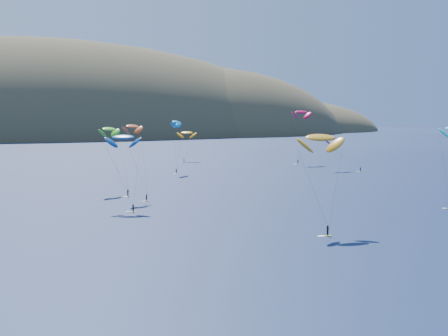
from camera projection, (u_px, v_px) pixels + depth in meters
name	position (u px, v px, depth m)	size (l,w,h in m)	color
island	(60.00, 146.00, 610.19)	(730.00, 300.00, 210.00)	#3D3526
kitesurfer_2	(320.00, 138.00, 120.06)	(9.88, 9.39, 20.53)	yellow
kitesurfer_3	(109.00, 129.00, 176.78)	(8.32, 16.01, 20.05)	yellow
kitesurfer_4	(176.00, 122.00, 232.09)	(7.41, 7.88, 21.12)	yellow
kitesurfer_6	(334.00, 139.00, 242.55)	(10.65, 11.78, 14.69)	yellow
kitesurfer_8	(301.00, 112.00, 273.30)	(10.49, 5.66, 25.48)	yellow
kitesurfer_9	(132.00, 127.00, 162.24)	(7.29, 8.82, 20.89)	yellow
kitesurfer_10	(123.00, 137.00, 147.27)	(9.04, 11.25, 19.11)	yellow
kitesurfer_11	(187.00, 133.00, 288.69)	(9.97, 12.68, 15.47)	yellow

